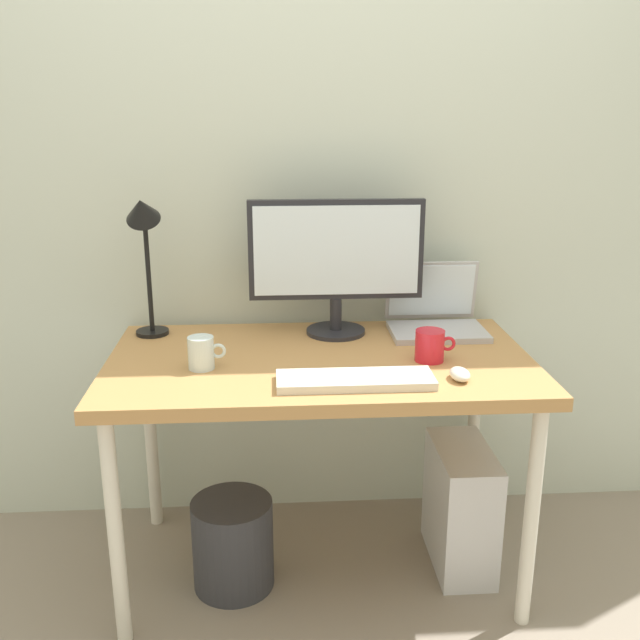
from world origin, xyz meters
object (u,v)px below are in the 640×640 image
object	(u,v)px
desk	(320,377)
wastebasket	(233,543)
coffee_mug	(430,346)
laptop	(435,314)
monitor	(336,258)
glass_cup	(202,353)
computer_tower	(460,506)
mouse	(460,374)
desk_lamp	(144,233)
keyboard	(355,380)

from	to	relation	value
desk	wastebasket	size ratio (longest dim) A/B	4.36
coffee_mug	laptop	bearing A→B (deg)	74.95
monitor	glass_cup	distance (m)	0.57
monitor	computer_tower	world-z (taller)	monitor
monitor	computer_tower	distance (m)	0.93
laptop	wastebasket	size ratio (longest dim) A/B	1.07
laptop	glass_cup	world-z (taller)	laptop
monitor	mouse	world-z (taller)	monitor
glass_cup	laptop	bearing A→B (deg)	23.04
desk	desk_lamp	bearing A→B (deg)	156.82
glass_cup	coffee_mug	bearing A→B (deg)	1.91
laptop	glass_cup	size ratio (longest dim) A/B	2.85
keyboard	mouse	bearing A→B (deg)	2.38
desk_lamp	keyboard	size ratio (longest dim) A/B	1.12
keyboard	coffee_mug	bearing A→B (deg)	35.25
keyboard	wastebasket	distance (m)	0.74
wastebasket	mouse	bearing A→B (deg)	-12.06
laptop	coffee_mug	size ratio (longest dim) A/B	2.58
mouse	wastebasket	xyz separation A→B (m)	(-0.67, 0.14, -0.62)
keyboard	mouse	size ratio (longest dim) A/B	4.89
desk_lamp	wastebasket	world-z (taller)	desk_lamp
keyboard	coffee_mug	size ratio (longest dim) A/B	3.55
monitor	coffee_mug	distance (m)	0.45
desk_lamp	glass_cup	world-z (taller)	desk_lamp
desk	glass_cup	distance (m)	0.38
wastebasket	desk	bearing A→B (deg)	14.30
desk	wastebasket	xyz separation A→B (m)	(-0.29, -0.07, -0.54)
desk_lamp	computer_tower	bearing A→B (deg)	-12.83
mouse	wastebasket	distance (m)	0.92
laptop	keyboard	bearing A→B (deg)	-124.55
keyboard	glass_cup	bearing A→B (deg)	160.80
laptop	computer_tower	xyz separation A→B (m)	(0.06, -0.25, -0.60)
glass_cup	computer_tower	distance (m)	1.02
wastebasket	keyboard	bearing A→B (deg)	-22.82
coffee_mug	wastebasket	world-z (taller)	coffee_mug
glass_cup	computer_tower	size ratio (longest dim) A/B	0.27
monitor	computer_tower	bearing A→B (deg)	-29.97
mouse	computer_tower	distance (m)	0.61
glass_cup	wastebasket	world-z (taller)	glass_cup
monitor	computer_tower	size ratio (longest dim) A/B	1.38
computer_tower	wastebasket	xyz separation A→B (m)	(-0.76, -0.08, -0.06)
laptop	mouse	size ratio (longest dim) A/B	3.56
glass_cup	wastebasket	size ratio (longest dim) A/B	0.37
keyboard	mouse	distance (m)	0.30
computer_tower	mouse	bearing A→B (deg)	-112.35
coffee_mug	computer_tower	xyz separation A→B (m)	(0.14, 0.06, -0.59)
glass_cup	monitor	bearing A→B (deg)	36.35
keyboard	computer_tower	xyz separation A→B (m)	(0.39, 0.23, -0.56)
desk	glass_cup	bearing A→B (deg)	-167.92
desk_lamp	mouse	xyz separation A→B (m)	(0.94, -0.45, -0.34)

